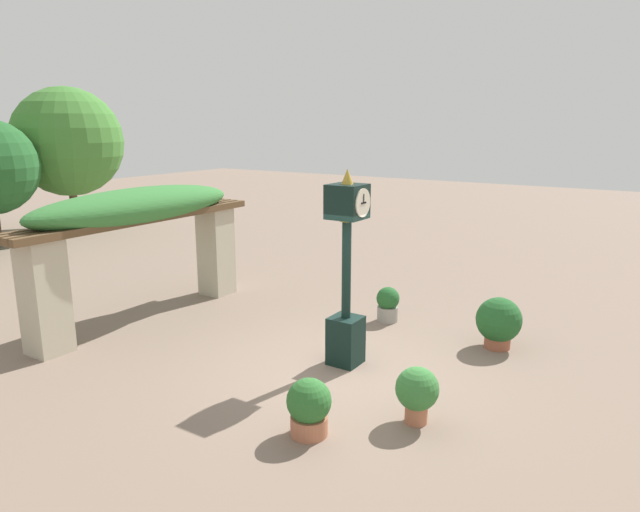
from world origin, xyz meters
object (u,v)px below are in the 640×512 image
at_px(pedestal_clock, 346,275).
at_px(potted_plant_near_right, 388,304).
at_px(potted_plant_far_left, 417,391).
at_px(potted_plant_far_right, 309,406).
at_px(potted_plant_near_left, 499,322).

relative_size(pedestal_clock, potted_plant_near_right, 4.55).
height_order(potted_plant_far_left, potted_plant_far_right, potted_plant_far_left).
relative_size(potted_plant_near_right, potted_plant_far_left, 0.91).
xyz_separation_m(pedestal_clock, potted_plant_far_left, (-1.13, -1.75, -1.06)).
bearing_deg(pedestal_clock, potted_plant_far_right, -161.25).
bearing_deg(potted_plant_near_right, potted_plant_far_left, -148.17).
xyz_separation_m(pedestal_clock, potted_plant_near_left, (2.03, -1.90, -1.02)).
xyz_separation_m(pedestal_clock, potted_plant_near_right, (2.23, 0.34, -1.14)).
relative_size(potted_plant_near_left, potted_plant_near_right, 1.30).
bearing_deg(potted_plant_far_left, potted_plant_near_right, 31.83).
distance_m(pedestal_clock, potted_plant_far_left, 2.34).
bearing_deg(potted_plant_far_left, potted_plant_near_left, -2.80).
distance_m(potted_plant_near_right, potted_plant_far_left, 3.95).
xyz_separation_m(potted_plant_near_left, potted_plant_far_right, (-4.19, 1.17, -0.10)).
distance_m(potted_plant_near_left, potted_plant_near_right, 2.25).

